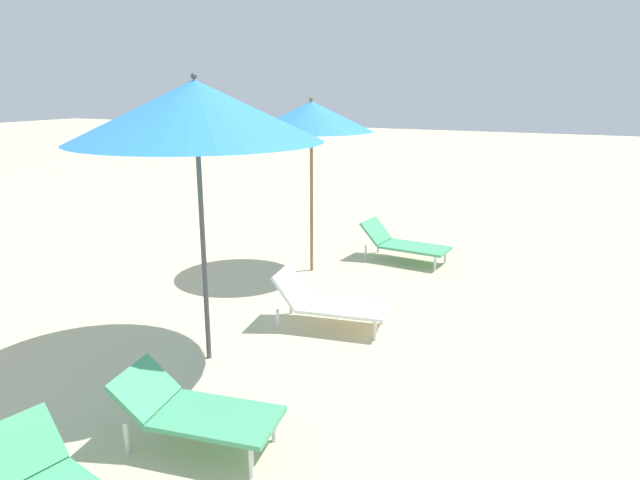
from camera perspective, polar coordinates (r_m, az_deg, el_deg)
The scene contains 5 objects.
umbrella_third at distance 5.57m, azimuth -12.30°, elevation 12.43°, with size 2.41×2.41×2.87m.
lounger_third_shoreside at distance 6.73m, azimuth 0.77°, elevation -6.13°, with size 1.39×0.80×0.65m.
lounger_third_inland at distance 4.72m, azimuth -12.35°, elevation -16.23°, with size 1.34×0.76×0.59m.
umbrella_farthest at distance 8.41m, azimuth -0.88°, elevation 12.20°, with size 1.81×1.81×2.60m.
lounger_farthest_shoreside at distance 9.31m, azimuth 8.27°, elevation -0.28°, with size 1.44×0.70×0.62m.
Camera 1 is at (2.39, 2.52, 2.74)m, focal length 32.07 mm.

